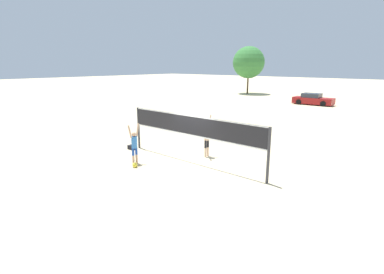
{
  "coord_description": "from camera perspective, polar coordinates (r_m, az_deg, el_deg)",
  "views": [
    {
      "loc": [
        9.34,
        -10.73,
        4.78
      ],
      "look_at": [
        0.0,
        0.0,
        1.3
      ],
      "focal_mm": 28.0,
      "sensor_mm": 36.0,
      "label": 1
    }
  ],
  "objects": [
    {
      "name": "ground_plane",
      "position": [
        15.01,
        -0.0,
        -4.84
      ],
      "size": [
        200.0,
        200.0,
        0.0
      ],
      "primitive_type": "plane",
      "color": "beige"
    },
    {
      "name": "volleyball_net",
      "position": [
        14.56,
        -0.0,
        1.48
      ],
      "size": [
        8.31,
        0.12,
        2.37
      ],
      "color": "#38383D",
      "rests_on": "ground_plane"
    },
    {
      "name": "player_spiker",
      "position": [
        14.78,
        -10.93,
        -1.19
      ],
      "size": [
        0.28,
        0.68,
        1.98
      ],
      "rotation": [
        0.0,
        0.0,
        1.57
      ],
      "color": "tan",
      "rests_on": "ground_plane"
    },
    {
      "name": "player_blocker",
      "position": [
        15.64,
        2.84,
        0.36
      ],
      "size": [
        0.28,
        0.71,
        2.21
      ],
      "rotation": [
        0.0,
        0.0,
        -1.57
      ],
      "color": "beige",
      "rests_on": "ground_plane"
    },
    {
      "name": "volleyball",
      "position": [
        14.51,
        -10.82,
        -5.25
      ],
      "size": [
        0.24,
        0.24,
        0.24
      ],
      "color": "yellow",
      "rests_on": "ground_plane"
    },
    {
      "name": "gear_bag",
      "position": [
        17.55,
        -11.43,
        -1.95
      ],
      "size": [
        0.45,
        0.27,
        0.24
      ],
      "color": "black",
      "rests_on": "ground_plane"
    },
    {
      "name": "parked_car_near",
      "position": [
        39.05,
        22.02,
        6.62
      ],
      "size": [
        4.63,
        2.0,
        1.36
      ],
      "rotation": [
        0.0,
        0.0,
        0.03
      ],
      "color": "maroon",
      "rests_on": "ground_plane"
    },
    {
      "name": "tree_right_cluster",
      "position": [
        50.86,
        10.74,
        13.79
      ],
      "size": [
        5.11,
        5.11,
        7.59
      ],
      "color": "#4C3823",
      "rests_on": "ground_plane"
    }
  ]
}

